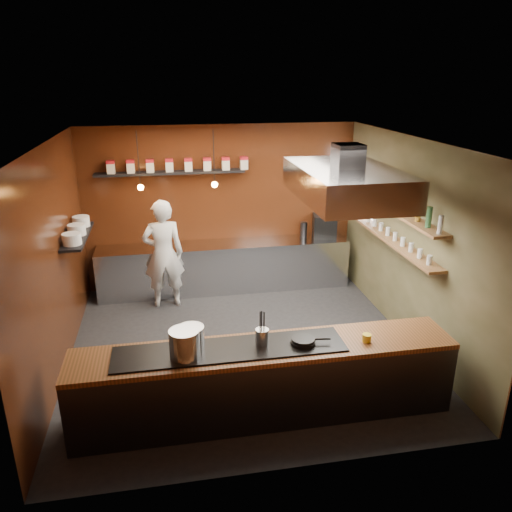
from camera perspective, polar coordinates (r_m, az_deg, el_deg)
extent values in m
plane|color=black|center=(7.57, -1.41, -10.29)|extent=(5.00, 5.00, 0.00)
plane|color=black|center=(9.30, -3.93, 5.58)|extent=(5.00, 0.00, 5.00)
plane|color=black|center=(7.02, -22.12, -0.80)|extent=(0.00, 5.00, 5.00)
plane|color=#454527|center=(7.70, 17.21, 1.58)|extent=(0.00, 5.00, 5.00)
plane|color=silver|center=(6.58, -1.64, 12.88)|extent=(5.00, 5.00, 0.00)
plane|color=white|center=(9.06, 12.34, 7.36)|extent=(0.00, 1.00, 1.00)
cube|color=silver|center=(9.31, -3.54, -1.19)|extent=(4.60, 0.65, 0.90)
cube|color=#38383D|center=(6.00, 1.04, -14.35)|extent=(4.40, 0.70, 0.86)
cube|color=brown|center=(5.76, 1.07, -10.58)|extent=(4.40, 0.72, 0.06)
cube|color=black|center=(5.68, -2.96, -10.59)|extent=(2.60, 0.55, 0.02)
cube|color=black|center=(8.96, -9.73, 9.36)|extent=(2.60, 0.26, 0.04)
cube|color=black|center=(7.90, -19.72, 2.16)|extent=(0.30, 1.40, 0.04)
cube|color=#8F5A39|center=(7.77, 15.48, 5.16)|extent=(0.26, 2.80, 0.04)
cube|color=#8F5A39|center=(7.89, 15.16, 1.87)|extent=(0.26, 2.80, 0.04)
cube|color=#38383D|center=(6.54, 10.48, 11.20)|extent=(0.35, 0.35, 0.30)
cube|color=silver|center=(6.60, 10.29, 8.20)|extent=(1.20, 2.00, 0.40)
cube|color=white|center=(6.65, 10.18, 6.43)|extent=(1.00, 1.80, 0.02)
cylinder|color=black|center=(8.26, -13.30, 10.69)|extent=(0.01, 0.01, 0.90)
sphere|color=orange|center=(8.34, -13.06, 7.64)|extent=(0.10, 0.10, 0.10)
cylinder|color=black|center=(8.29, -4.85, 11.18)|extent=(0.01, 0.01, 0.90)
sphere|color=orange|center=(8.37, -4.76, 8.13)|extent=(0.10, 0.10, 0.10)
cube|color=beige|center=(8.98, -16.24, 9.57)|extent=(0.13, 0.13, 0.17)
cube|color=#B3161F|center=(8.97, -16.31, 10.26)|extent=(0.13, 0.13, 0.05)
cube|color=beige|center=(8.96, -14.13, 9.73)|extent=(0.13, 0.13, 0.17)
cube|color=#B3161F|center=(8.94, -14.19, 10.43)|extent=(0.14, 0.13, 0.05)
cube|color=beige|center=(8.94, -12.00, 9.88)|extent=(0.13, 0.13, 0.17)
cube|color=#B3161F|center=(8.92, -12.05, 10.58)|extent=(0.13, 0.13, 0.05)
cube|color=beige|center=(8.94, -9.87, 10.02)|extent=(0.13, 0.13, 0.17)
cube|color=#B3161F|center=(8.92, -9.91, 10.71)|extent=(0.14, 0.13, 0.05)
cube|color=beige|center=(8.95, -7.73, 10.14)|extent=(0.13, 0.13, 0.17)
cube|color=#B3161F|center=(8.93, -7.77, 10.84)|extent=(0.14, 0.13, 0.05)
cube|color=beige|center=(8.97, -5.61, 10.25)|extent=(0.13, 0.13, 0.17)
cube|color=#B3161F|center=(8.95, -5.63, 10.94)|extent=(0.14, 0.13, 0.05)
cube|color=beige|center=(9.00, -3.49, 10.34)|extent=(0.13, 0.13, 0.17)
cube|color=#B3161F|center=(8.98, -3.50, 11.03)|extent=(0.14, 0.13, 0.05)
cube|color=beige|center=(9.05, -1.39, 10.42)|extent=(0.13, 0.13, 0.17)
cube|color=#B3161F|center=(9.03, -1.40, 11.11)|extent=(0.14, 0.13, 0.05)
cylinder|color=white|center=(7.45, -20.30, 1.84)|extent=(0.26, 0.26, 0.16)
cylinder|color=white|center=(7.88, -19.81, 2.85)|extent=(0.26, 0.26, 0.16)
cylinder|color=white|center=(8.30, -19.36, 3.76)|extent=(0.26, 0.26, 0.16)
cylinder|color=silver|center=(6.63, 20.33, 3.38)|extent=(0.06, 0.06, 0.24)
cylinder|color=#2D5933|center=(6.87, 19.14, 4.07)|extent=(0.06, 0.06, 0.24)
cylinder|color=#8C601E|center=(7.11, 18.04, 4.72)|extent=(0.06, 0.06, 0.24)
cylinder|color=silver|center=(7.36, 17.00, 5.33)|extent=(0.06, 0.06, 0.24)
cylinder|color=#2D5933|center=(7.61, 16.04, 5.89)|extent=(0.06, 0.06, 0.24)
cylinder|color=#8C601E|center=(7.86, 15.13, 6.42)|extent=(0.06, 0.06, 0.24)
cylinder|color=silver|center=(8.11, 14.27, 6.91)|extent=(0.06, 0.06, 0.24)
cylinder|color=#2D5933|center=(8.37, 13.47, 7.38)|extent=(0.06, 0.06, 0.24)
cylinder|color=#8C601E|center=(8.63, 12.71, 7.81)|extent=(0.06, 0.06, 0.24)
cylinder|color=silver|center=(8.89, 12.00, 8.21)|extent=(0.06, 0.06, 0.24)
cylinder|color=silver|center=(6.91, 19.20, -0.43)|extent=(0.07, 0.07, 0.13)
cylinder|color=silver|center=(7.12, 18.22, 0.28)|extent=(0.07, 0.07, 0.13)
cylinder|color=silver|center=(7.33, 17.30, 0.95)|extent=(0.07, 0.07, 0.13)
cylinder|color=silver|center=(7.54, 16.43, 1.58)|extent=(0.07, 0.07, 0.13)
cylinder|color=silver|center=(7.76, 15.61, 2.17)|extent=(0.07, 0.07, 0.13)
cylinder|color=silver|center=(7.98, 14.84, 2.73)|extent=(0.07, 0.07, 0.13)
cylinder|color=silver|center=(8.20, 14.10, 3.26)|extent=(0.07, 0.07, 0.13)
cylinder|color=silver|center=(8.42, 13.41, 3.77)|extent=(0.07, 0.07, 0.13)
cylinder|color=silver|center=(8.65, 12.74, 4.24)|extent=(0.07, 0.07, 0.13)
cylinder|color=silver|center=(8.88, 12.12, 4.69)|extent=(0.07, 0.07, 0.13)
cylinder|color=#B5B8BD|center=(5.48, -8.15, -9.92)|extent=(0.39, 0.39, 0.32)
cylinder|color=silver|center=(5.64, -7.41, -9.28)|extent=(0.35, 0.35, 0.27)
cylinder|color=silver|center=(5.69, 0.69, -9.24)|extent=(0.19, 0.19, 0.19)
cylinder|color=black|center=(5.77, 5.40, -9.79)|extent=(0.29, 0.29, 0.04)
cylinder|color=black|center=(5.76, 5.41, -9.48)|extent=(0.27, 0.27, 0.04)
cylinder|color=black|center=(5.79, 7.63, -9.38)|extent=(0.18, 0.05, 0.02)
cylinder|color=yellow|center=(5.96, 12.53, -9.13)|extent=(0.14, 0.14, 0.09)
cube|color=black|center=(9.56, 7.84, 3.43)|extent=(0.50, 0.48, 0.42)
imported|color=white|center=(8.62, -10.53, 0.23)|extent=(0.72, 0.51, 1.89)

